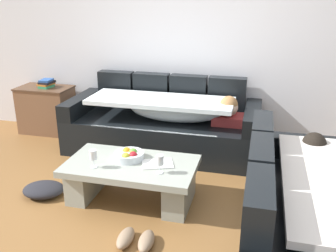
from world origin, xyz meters
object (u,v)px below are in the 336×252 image
pair_of_shoes (136,240)px  fruit_bowl (129,155)px  wine_glass_near_left (93,155)px  side_cabinet (47,110)px  crumpled_garment (44,190)px  coffee_table (131,177)px  open_magazine (157,164)px  book_stack_on_cabinet (46,83)px  couch_near_window (307,219)px  couch_along_wall (165,125)px  wine_glass_near_right (160,161)px

pair_of_shoes → fruit_bowl: bearing=112.7°
wine_glass_near_left → side_cabinet: side_cabinet is taller
fruit_bowl → crumpled_garment: (-0.81, -0.21, -0.36)m
coffee_table → side_cabinet: bearing=140.6°
coffee_table → side_cabinet: size_ratio=1.67×
open_magazine → book_stack_on_cabinet: bearing=123.1°
wine_glass_near_left → book_stack_on_cabinet: size_ratio=0.73×
couch_near_window → pair_of_shoes: (-1.24, -0.16, -0.29)m
coffee_table → wine_glass_near_left: 0.42m
couch_along_wall → couch_near_window: size_ratio=1.14×
side_cabinet → pair_of_shoes: (2.01, -2.08, -0.28)m
couch_along_wall → couch_near_window: (1.49, -1.69, 0.00)m
wine_glass_near_right → coffee_table: bearing=158.0°
open_magazine → side_cabinet: size_ratio=0.39×
couch_along_wall → coffee_table: size_ratio=1.92×
wine_glass_near_left → open_magazine: 0.58m
wine_glass_near_left → wine_glass_near_right: same height
coffee_table → side_cabinet: (-1.75, 1.44, 0.08)m
couch_along_wall → couch_near_window: bearing=-48.7°
couch_along_wall → side_cabinet: (-1.76, 0.23, -0.01)m
book_stack_on_cabinet → couch_near_window: bearing=-30.9°
wine_glass_near_left → side_cabinet: 2.18m
couch_near_window → wine_glass_near_right: (-1.19, 0.35, 0.16)m
side_cabinet → couch_along_wall: bearing=-7.3°
book_stack_on_cabinet → crumpled_garment: bearing=-61.6°
side_cabinet → couch_near_window: bearing=-30.5°
fruit_bowl → pair_of_shoes: (0.29, -0.70, -0.38)m
fruit_bowl → book_stack_on_cabinet: 2.18m
fruit_bowl → side_cabinet: (-1.71, 1.37, -0.10)m
coffee_table → wine_glass_near_left: size_ratio=7.23×
coffee_table → wine_glass_near_right: size_ratio=7.23×
pair_of_shoes → open_magazine: bearing=90.9°
pair_of_shoes → wine_glass_near_right: bearing=83.7°
coffee_table → open_magazine: open_magazine is taller
fruit_bowl → book_stack_on_cabinet: book_stack_on_cabinet is taller
crumpled_garment → couch_along_wall: bearing=57.5°
couch_along_wall → book_stack_on_cabinet: (-1.72, 0.23, 0.36)m
couch_near_window → wine_glass_near_left: size_ratio=12.21×
coffee_table → fruit_bowl: fruit_bowl is taller
couch_along_wall → pair_of_shoes: bearing=-82.5°
book_stack_on_cabinet → crumpled_garment: size_ratio=0.57×
side_cabinet → crumpled_garment: size_ratio=1.80×
couch_near_window → side_cabinet: size_ratio=2.82×
couch_along_wall → pair_of_shoes: 1.89m
wine_glass_near_left → side_cabinet: size_ratio=0.23×
couch_near_window → wine_glass_near_right: couch_near_window is taller
side_cabinet → wine_glass_near_right: bearing=-37.2°
open_magazine → side_cabinet: side_cabinet is taller
coffee_table → pair_of_shoes: 0.71m
coffee_table → couch_along_wall: bearing=89.5°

